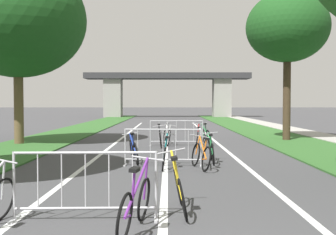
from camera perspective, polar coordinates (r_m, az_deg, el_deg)
name	(u,v)px	position (r m, az deg, el deg)	size (l,w,h in m)	color
grass_verge_left	(81,130)	(27.68, -11.66, -1.66)	(3.12, 58.99, 0.05)	#2D5B26
grass_verge_right	(257,130)	(27.65, 11.92, -1.67)	(3.12, 58.99, 0.05)	#2D5B26
sidewalk_path_right	(295,130)	(28.24, 16.72, -1.60)	(1.70, 58.99, 0.08)	#9E9B93
lane_stripe_center	(169,140)	(20.04, 0.07, -3.08)	(0.14, 34.13, 0.01)	silver
lane_stripe_right_lane	(216,140)	(20.15, 6.49, -3.06)	(0.14, 34.13, 0.01)	silver
lane_stripe_left_lane	(121,140)	(20.17, -6.34, -3.06)	(0.14, 34.13, 0.01)	silver
overpass_bridge	(169,87)	(51.68, 0.20, 4.09)	(19.97, 3.19, 5.35)	#2D2D30
tree_left_pine_near	(20,20)	(19.34, -19.33, 12.31)	(5.75, 5.75, 7.73)	brown
tree_right_oak_mid	(290,28)	(20.79, 16.09, 11.56)	(3.84, 3.84, 6.92)	#3D2D1E
crowd_barrier_nearest	(88,186)	(6.63, -10.79, -9.07)	(2.22, 0.50, 1.05)	#ADADB2
crowd_barrier_second	(165,148)	(11.96, -0.40, -4.07)	(2.23, 0.57, 1.05)	#ADADB2
crowd_barrier_third	(179,133)	(17.46, 1.43, -2.15)	(2.21, 0.45, 1.05)	#ADADB2
bicycle_green_0	(208,136)	(17.98, 5.44, -2.48)	(0.56, 1.79, 0.94)	black
bicycle_black_1	(162,138)	(17.03, -0.77, -2.73)	(0.48, 1.65, 0.93)	black
bicycle_red_2	(199,138)	(17.15, 4.25, -2.73)	(0.46, 1.72, 0.94)	black
bicycle_teal_3	(166,155)	(11.57, -0.21, -5.05)	(0.45, 1.72, 0.96)	black
bicycle_white_4	(169,136)	(17.85, 0.11, -2.51)	(0.59, 1.77, 0.91)	black
bicycle_yellow_5	(182,189)	(6.96, 1.84, -9.66)	(0.50, 1.67, 1.01)	black
bicycle_blue_6	(136,151)	(12.54, -4.35, -4.49)	(0.63, 1.63, 0.92)	black
bicycle_orange_7	(203,155)	(11.46, 4.76, -5.10)	(0.55, 1.65, 0.91)	black
bicycle_purple_9	(137,205)	(5.98, -4.14, -11.63)	(0.60, 1.72, 1.00)	black
bicycle_green_10	(214,151)	(12.64, 6.15, -4.47)	(0.54, 1.66, 0.89)	black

